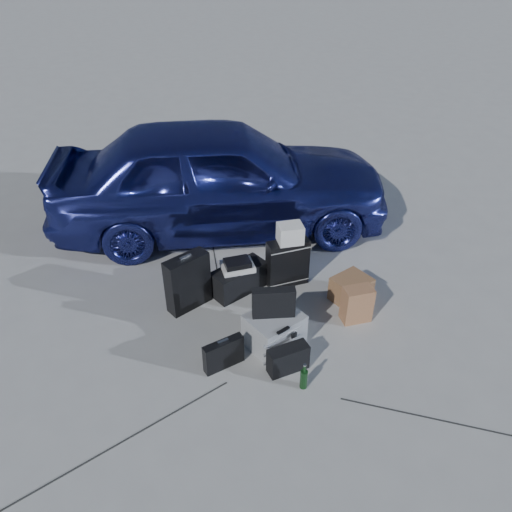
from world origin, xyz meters
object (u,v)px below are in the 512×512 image
Objects in this scene: briefcase at (224,354)px; cardboard_box at (351,289)px; car at (220,177)px; suitcase_left at (188,282)px; green_bottle at (304,376)px; pelican_case at (274,330)px; duffel_bag at (239,279)px; suitcase_right at (288,263)px.

cardboard_box is (1.61, 0.50, -0.01)m from briefcase.
car is at bearing 61.97° from briefcase.
green_bottle is at bearing -86.47° from suitcase_left.
cardboard_box is at bearing 44.45° from green_bottle.
pelican_case is at bearing 95.19° from green_bottle.
cardboard_box is 1.40× the size of green_bottle.
pelican_case is 0.95m from duffel_bag.
duffel_bag is 2.32× the size of green_bottle.
briefcase is at bearing -106.25° from suitcase_left.
suitcase_right reaches higher than duffel_bag.
briefcase is 0.63× the size of suitcase_left.
green_bottle is at bearing -169.50° from car.
briefcase is 0.78m from green_bottle.
car is 2.47m from pelican_case.
duffel_bag reaches higher than cardboard_box.
briefcase is 1.04× the size of cardboard_box.
car is 3.07m from green_bottle.
suitcase_right is 0.77m from cardboard_box.
green_bottle is (-0.45, -1.50, -0.15)m from suitcase_right.
green_bottle is (-1.00, -0.98, -0.01)m from cardboard_box.
car is at bearing 60.40° from duffel_bag.
suitcase_right is at bearing 73.33° from green_bottle.
pelican_case is 1.12m from cardboard_box.
suitcase_left reaches higher than suitcase_right.
suitcase_left is at bearing 164.46° from car.
suitcase_right is at bearing -154.68° from car.
car reaches higher than duffel_bag.
duffel_bag is at bearing -15.17° from suitcase_left.
cardboard_box is (1.12, -0.57, -0.02)m from duffel_bag.
suitcase_left is at bearing 163.89° from cardboard_box.
suitcase_right is at bearing -26.11° from duffel_bag.
cardboard_box is at bearing -143.69° from car.
cardboard_box is (0.89, -2.03, -0.60)m from car.
cardboard_box is at bearing -43.64° from suitcase_right.
pelican_case is 0.89× the size of suitcase_right.
suitcase_right is at bearing 41.78° from pelican_case.
pelican_case is at bearing -0.28° from briefcase.
briefcase is 1.47m from suitcase_right.
duffel_bag is (-0.22, -1.46, -0.58)m from car.
briefcase is 0.70× the size of suitcase_right.
suitcase_left reaches higher than pelican_case.
car is 2.30m from cardboard_box.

